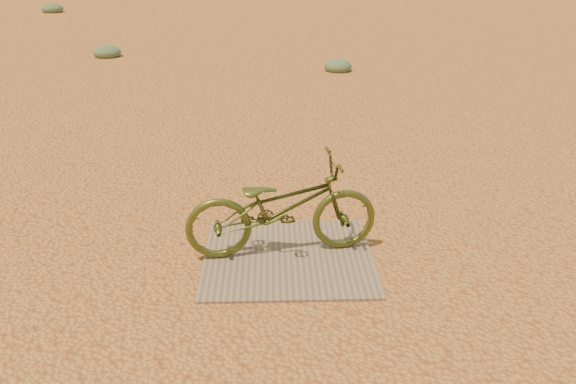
{
  "coord_description": "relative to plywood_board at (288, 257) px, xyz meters",
  "views": [
    {
      "loc": [
        0.43,
        -3.43,
        2.28
      ],
      "look_at": [
        0.54,
        0.39,
        0.57
      ],
      "focal_mm": 35.0,
      "sensor_mm": 36.0,
      "label": 1
    }
  ],
  "objects": [
    {
      "name": "ground",
      "position": [
        -0.54,
        -0.39,
        -0.01
      ],
      "size": [
        120.0,
        120.0,
        0.0
      ],
      "primitive_type": "plane",
      "color": "#C38042",
      "rests_on": "ground"
    },
    {
      "name": "plywood_board",
      "position": [
        0.0,
        0.0,
        0.0
      ],
      "size": [
        1.32,
        1.2,
        0.02
      ],
      "primitive_type": "cube",
      "color": "#846856",
      "rests_on": "ground"
    },
    {
      "name": "bicycle",
      "position": [
        -0.04,
        0.07,
        0.4
      ],
      "size": [
        1.55,
        0.72,
        0.78
      ],
      "primitive_type": "imported",
      "rotation": [
        0.0,
        0.0,
        1.71
      ],
      "color": "#434D1A",
      "rests_on": "plywood_board"
    },
    {
      "name": "kale_a",
      "position": [
        -3.67,
        8.64,
        -0.01
      ],
      "size": [
        0.58,
        0.58,
        0.32
      ],
      "primitive_type": "ellipsoid",
      "color": "#5C7752",
      "rests_on": "ground"
    },
    {
      "name": "kale_b",
      "position": [
        1.18,
        7.02,
        -0.01
      ],
      "size": [
        0.53,
        0.53,
        0.29
      ],
      "primitive_type": "ellipsoid",
      "color": "#5C7752",
      "rests_on": "ground"
    },
    {
      "name": "kale_c",
      "position": [
        -7.85,
        17.22,
        -0.01
      ],
      "size": [
        0.74,
        0.74,
        0.41
      ],
      "primitive_type": "ellipsoid",
      "color": "#5C7752",
      "rests_on": "ground"
    }
  ]
}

